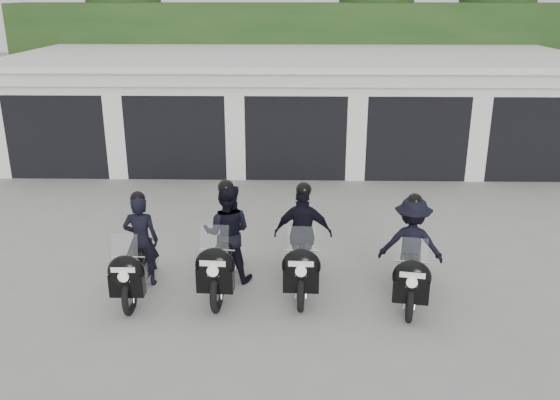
{
  "coord_description": "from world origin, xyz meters",
  "views": [
    {
      "loc": [
        -0.07,
        -9.39,
        4.65
      ],
      "look_at": [
        -0.3,
        0.85,
        1.05
      ],
      "focal_mm": 38.0,
      "sensor_mm": 36.0,
      "label": 1
    }
  ],
  "objects_px": {
    "police_bike_a": "(138,254)",
    "police_bike_b": "(225,242)",
    "police_bike_d": "(411,252)",
    "police_bike_c": "(303,242)"
  },
  "relations": [
    {
      "from": "police_bike_b",
      "to": "police_bike_c",
      "type": "distance_m",
      "value": 1.28
    },
    {
      "from": "police_bike_a",
      "to": "police_bike_b",
      "type": "height_order",
      "value": "police_bike_b"
    },
    {
      "from": "police_bike_b",
      "to": "police_bike_c",
      "type": "xyz_separation_m",
      "value": [
        1.27,
        0.05,
        -0.02
      ]
    },
    {
      "from": "police_bike_d",
      "to": "police_bike_a",
      "type": "bearing_deg",
      "value": -170.11
    },
    {
      "from": "police_bike_b",
      "to": "police_bike_d",
      "type": "bearing_deg",
      "value": -1.07
    },
    {
      "from": "police_bike_a",
      "to": "police_bike_c",
      "type": "distance_m",
      "value": 2.69
    },
    {
      "from": "police_bike_a",
      "to": "police_bike_d",
      "type": "height_order",
      "value": "police_bike_d"
    },
    {
      "from": "police_bike_a",
      "to": "police_bike_b",
      "type": "relative_size",
      "value": 0.92
    },
    {
      "from": "police_bike_a",
      "to": "police_bike_d",
      "type": "bearing_deg",
      "value": -0.27
    },
    {
      "from": "police_bike_a",
      "to": "police_bike_d",
      "type": "distance_m",
      "value": 4.39
    }
  ]
}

